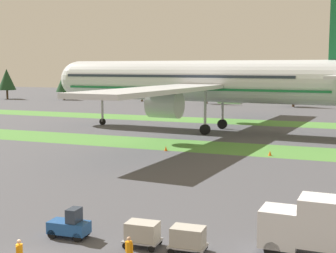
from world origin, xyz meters
TOP-DOWN VIEW (x-y plane):
  - grass_strip_near at (0.00, 42.85)m, footprint 320.00×10.03m
  - grass_strip_far at (0.00, 74.91)m, footprint 320.00×10.03m
  - airliner at (-8.72, 58.78)m, footprint 57.69×71.42m
  - baggage_tug at (-0.14, 4.88)m, footprint 2.66×1.43m
  - cargo_dolly_lead at (4.87, 5.14)m, footprint 2.28×1.61m
  - cargo_dolly_second at (7.77, 5.30)m, footprint 2.28×1.61m
  - catering_truck at (15.25, 7.26)m, footprint 7.02×2.50m
  - ground_crew_loader at (5.48, 2.05)m, footprint 0.54×0.36m
  - taxiway_marker_0 at (-6.64, 37.69)m, footprint 0.44×0.44m
  - taxiway_marker_1 at (6.70, 39.21)m, footprint 0.44×0.44m
  - distant_tree_line at (-12.69, 117.77)m, footprint 200.92×10.14m

SIDE VIEW (x-z plane):
  - grass_strip_near at x=0.00m, z-range 0.00..0.01m
  - grass_strip_far at x=0.00m, z-range 0.00..0.01m
  - taxiway_marker_1 at x=6.70m, z-range 0.00..0.63m
  - taxiway_marker_0 at x=-6.64m, z-range 0.00..0.65m
  - baggage_tug at x=-0.14m, z-range -0.17..1.80m
  - cargo_dolly_lead at x=4.87m, z-range 0.14..1.69m
  - cargo_dolly_second at x=7.77m, z-range 0.14..1.69m
  - ground_crew_loader at x=5.48m, z-range 0.08..1.82m
  - catering_truck at x=15.25m, z-range 0.16..3.74m
  - distant_tree_line at x=-12.69m, z-range 0.85..12.48m
  - airliner at x=-8.72m, z-range -3.38..20.53m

